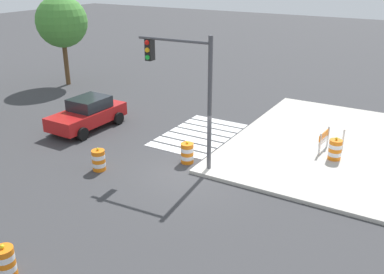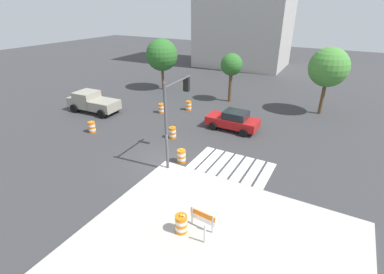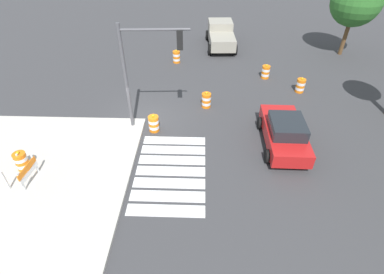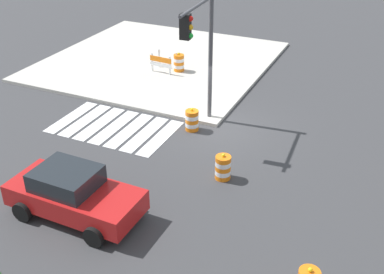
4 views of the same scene
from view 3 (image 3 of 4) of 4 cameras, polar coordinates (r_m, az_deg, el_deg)
ground_plane at (r=17.07m, az=-8.96°, el=3.12°), size 120.00×120.00×0.00m
crosswalk_stripes at (r=13.77m, az=-4.15°, el=-6.60°), size 5.10×3.20×0.02m
sports_car at (r=15.36m, az=17.48°, el=0.89°), size 4.33×2.19×1.63m
pickup_truck at (r=26.87m, az=5.56°, el=19.19°), size 5.24×2.55×1.92m
traffic_barrel_near_corner at (r=15.99m, az=-7.41°, el=2.59°), size 0.56×0.56×1.02m
traffic_barrel_crosswalk_end at (r=17.90m, az=2.78°, el=7.13°), size 0.56×0.56×1.02m
traffic_barrel_median_near at (r=23.65m, az=-3.03°, el=15.25°), size 0.56×0.56×1.02m
traffic_barrel_median_far at (r=21.86m, az=14.06°, el=12.13°), size 0.56×0.56×1.02m
traffic_barrel_far_curb at (r=20.71m, az=20.25°, el=9.34°), size 0.56×0.56×1.02m
traffic_barrel_on_sidewalk at (r=15.42m, az=-30.09°, el=-4.07°), size 0.56×0.56×1.02m
construction_barricade at (r=14.63m, az=-29.65°, el=-5.73°), size 1.30×0.87×1.00m
traffic_light_pole at (r=14.61m, az=-8.69°, el=14.50°), size 0.53×3.29×5.50m
street_tree_streetside_mid at (r=26.93m, az=29.26°, el=21.99°), size 3.70×3.70×5.97m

